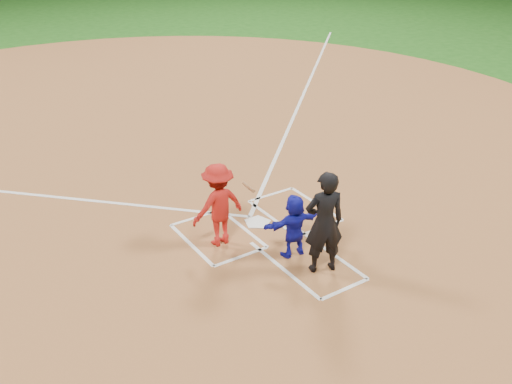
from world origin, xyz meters
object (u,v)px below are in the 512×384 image
home_plate (257,222)px  catcher (294,226)px  batter_at_plate (218,205)px  umpire (324,223)px

home_plate → catcher: size_ratio=0.47×
catcher → batter_at_plate: size_ratio=0.75×
catcher → umpire: umpire is taller
batter_at_plate → umpire: bearing=-58.9°
catcher → umpire: bearing=106.3°
home_plate → batter_at_plate: batter_at_plate is taller
home_plate → umpire: (0.05, -2.08, 0.99)m
home_plate → catcher: bearing=86.3°
home_plate → umpire: 2.31m
home_plate → catcher: 1.52m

